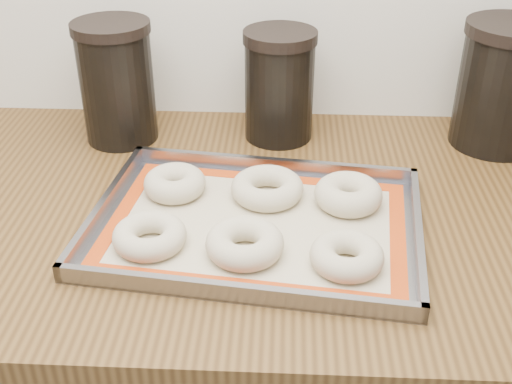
# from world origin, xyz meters

# --- Properties ---
(countertop) EXTENTS (3.06, 0.68, 0.04)m
(countertop) POSITION_xyz_m (0.00, 1.68, 0.88)
(countertop) COLOR brown
(countertop) RESTS_ON cabinet
(baking_tray) EXTENTS (0.50, 0.38, 0.03)m
(baking_tray) POSITION_xyz_m (-0.17, 1.61, 0.91)
(baking_tray) COLOR gray
(baking_tray) RESTS_ON countertop
(baking_mat) EXTENTS (0.45, 0.34, 0.00)m
(baking_mat) POSITION_xyz_m (-0.17, 1.61, 0.90)
(baking_mat) COLOR #C6B793
(baking_mat) RESTS_ON baking_tray
(bagel_front_left) EXTENTS (0.10, 0.10, 0.03)m
(bagel_front_left) POSITION_xyz_m (-0.31, 1.55, 0.92)
(bagel_front_left) COLOR #BDB092
(bagel_front_left) RESTS_ON baking_mat
(bagel_front_mid) EXTENTS (0.11, 0.11, 0.04)m
(bagel_front_mid) POSITION_xyz_m (-0.18, 1.54, 0.92)
(bagel_front_mid) COLOR #BDB092
(bagel_front_mid) RESTS_ON baking_mat
(bagel_front_right) EXTENTS (0.11, 0.11, 0.03)m
(bagel_front_right) POSITION_xyz_m (-0.04, 1.52, 0.92)
(bagel_front_right) COLOR #BDB092
(bagel_front_right) RESTS_ON baking_mat
(bagel_back_left) EXTENTS (0.10, 0.10, 0.04)m
(bagel_back_left) POSITION_xyz_m (-0.29, 1.69, 0.92)
(bagel_back_left) COLOR #BDB092
(bagel_back_left) RESTS_ON baking_mat
(bagel_back_mid) EXTENTS (0.14, 0.14, 0.03)m
(bagel_back_mid) POSITION_xyz_m (-0.15, 1.68, 0.92)
(bagel_back_mid) COLOR #BDB092
(bagel_back_mid) RESTS_ON baking_mat
(bagel_back_right) EXTENTS (0.12, 0.12, 0.04)m
(bagel_back_right) POSITION_xyz_m (-0.03, 1.67, 0.92)
(bagel_back_right) COLOR #BDB092
(bagel_back_right) RESTS_ON baking_mat
(canister_left) EXTENTS (0.13, 0.13, 0.21)m
(canister_left) POSITION_xyz_m (-0.42, 1.88, 1.01)
(canister_left) COLOR black
(canister_left) RESTS_ON countertop
(canister_mid) EXTENTS (0.13, 0.13, 0.19)m
(canister_mid) POSITION_xyz_m (-0.14, 1.90, 1.00)
(canister_mid) COLOR black
(canister_mid) RESTS_ON countertop
(canister_right) EXTENTS (0.16, 0.16, 0.22)m
(canister_right) POSITION_xyz_m (0.24, 1.89, 1.01)
(canister_right) COLOR black
(canister_right) RESTS_ON countertop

